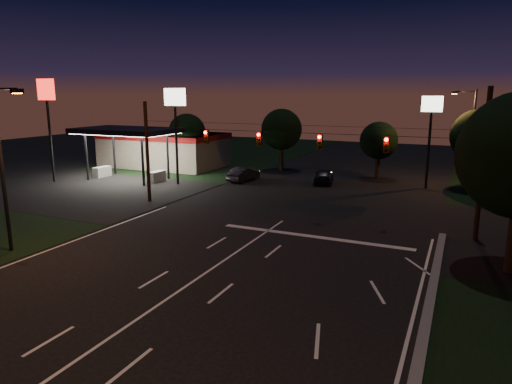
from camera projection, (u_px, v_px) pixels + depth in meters
The scene contains 18 objects.
ground at pixel (160, 304), 18.91m from camera, with size 140.00×140.00×0.00m, color black.
cross_street_left at pixel (85, 191), 41.28m from camera, with size 20.00×16.00×0.02m, color black.
stop_bar at pixel (313, 236), 27.91m from camera, with size 12.00×0.50×0.01m, color silver.
utility_pole_right at pixel (475, 239), 27.36m from camera, with size 0.30×0.30×9.00m, color black.
utility_pole_left at pixel (150, 201), 37.13m from camera, with size 0.28×0.28×8.00m, color black.
signal_span at pixel (289, 140), 31.06m from camera, with size 24.00×0.40×1.56m.
gas_station at pixel (162, 147), 54.33m from camera, with size 14.20×16.10×5.25m.
pole_sign_left_near at pixel (175, 111), 42.71m from camera, with size 2.20×0.30×9.10m.
pole_sign_left_far at pixel (47, 104), 43.91m from camera, with size 2.00×0.30×10.00m.
pole_sign_right at pixel (431, 120), 41.02m from camera, with size 1.80×0.30×8.40m.
street_light_left at pixel (4, 158), 24.17m from camera, with size 2.20×0.35×9.00m.
street_light_right_far at pixel (469, 131), 41.69m from camera, with size 2.20×0.35×9.00m.
tree_far_a at pixel (188, 133), 52.12m from camera, with size 4.20×4.20×6.42m.
tree_far_b at pixel (282, 130), 51.54m from camera, with size 4.60×4.60×6.98m.
tree_far_c at pixel (379, 141), 46.30m from camera, with size 3.80×3.80×5.86m.
tree_far_d at pixel (478, 137), 40.68m from camera, with size 4.80×4.80×7.30m.
car_oncoming_a at pixel (324, 176), 44.57m from camera, with size 1.75×4.36×1.49m, color black.
car_oncoming_b at pixel (244, 174), 45.77m from camera, with size 1.47×4.20×1.38m, color black.
Camera 1 is at (10.94, -14.26, 8.52)m, focal length 32.00 mm.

